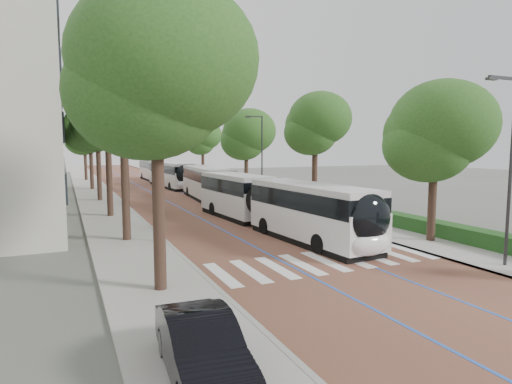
# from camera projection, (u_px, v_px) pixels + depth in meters

# --- Properties ---
(ground) EXTENTS (160.00, 160.00, 0.00)m
(ground) POSITION_uv_depth(u_px,v_px,m) (334.00, 268.00, 18.53)
(ground) COLOR #51544C
(ground) RESTS_ON ground
(road) EXTENTS (11.00, 140.00, 0.02)m
(road) POSITION_uv_depth(u_px,v_px,m) (155.00, 187.00, 54.81)
(road) COLOR brown
(road) RESTS_ON ground
(sidewalk_left) EXTENTS (4.00, 140.00, 0.12)m
(sidewalk_left) POSITION_uv_depth(u_px,v_px,m) (92.00, 189.00, 51.74)
(sidewalk_left) COLOR #989590
(sidewalk_left) RESTS_ON ground
(sidewalk_right) EXTENTS (4.00, 140.00, 0.12)m
(sidewalk_right) POSITION_uv_depth(u_px,v_px,m) (211.00, 185.00, 57.86)
(sidewalk_right) COLOR #989590
(sidewalk_right) RESTS_ON ground
(kerb_left) EXTENTS (0.20, 140.00, 0.14)m
(kerb_left) POSITION_uv_depth(u_px,v_px,m) (109.00, 189.00, 52.52)
(kerb_left) COLOR gray
(kerb_left) RESTS_ON ground
(kerb_right) EXTENTS (0.20, 140.00, 0.14)m
(kerb_right) POSITION_uv_depth(u_px,v_px,m) (197.00, 185.00, 57.08)
(kerb_right) COLOR gray
(kerb_right) RESTS_ON ground
(zebra_crossing) EXTENTS (10.55, 3.60, 0.01)m
(zebra_crossing) POSITION_uv_depth(u_px,v_px,m) (325.00, 261.00, 19.52)
(zebra_crossing) COLOR silver
(zebra_crossing) RESTS_ON ground
(lane_line_left) EXTENTS (0.12, 126.00, 0.01)m
(lane_line_left) POSITION_uv_depth(u_px,v_px,m) (142.00, 188.00, 54.15)
(lane_line_left) COLOR blue
(lane_line_left) RESTS_ON road
(lane_line_right) EXTENTS (0.12, 126.00, 0.01)m
(lane_line_right) POSITION_uv_depth(u_px,v_px,m) (167.00, 187.00, 55.46)
(lane_line_right) COLOR blue
(lane_line_right) RESTS_ON road
(hedge) EXTENTS (1.20, 14.00, 0.80)m
(hedge) POSITION_uv_depth(u_px,v_px,m) (481.00, 238.00, 22.18)
(hedge) COLOR #1D4618
(hedge) RESTS_ON sidewalk_right
(streetlight_near) EXTENTS (1.82, 0.20, 8.00)m
(streetlight_near) POSITION_uv_depth(u_px,v_px,m) (509.00, 157.00, 17.99)
(streetlight_near) COLOR #2B2B2E
(streetlight_near) RESTS_ON sidewalk_right
(streetlight_far) EXTENTS (1.82, 0.20, 8.00)m
(streetlight_far) POSITION_uv_depth(u_px,v_px,m) (260.00, 151.00, 40.66)
(streetlight_far) COLOR #2B2B2E
(streetlight_far) RESTS_ON sidewalk_right
(lamp_post_left) EXTENTS (0.14, 0.14, 8.00)m
(lamp_post_left) POSITION_uv_depth(u_px,v_px,m) (154.00, 167.00, 22.86)
(lamp_post_left) COLOR #2B2B2E
(lamp_post_left) RESTS_ON sidewalk_left
(trees_left) EXTENTS (6.46, 61.32, 10.32)m
(trees_left) POSITION_uv_depth(u_px,v_px,m) (99.00, 125.00, 38.53)
(trees_left) COLOR black
(trees_left) RESTS_ON ground
(trees_right) EXTENTS (5.77, 47.21, 8.94)m
(trees_right) POSITION_uv_depth(u_px,v_px,m) (277.00, 136.00, 39.69)
(trees_right) COLOR black
(trees_right) RESTS_ON ground
(lead_bus) EXTENTS (3.80, 18.53, 3.20)m
(lead_bus) POSITION_uv_depth(u_px,v_px,m) (275.00, 205.00, 26.64)
(lead_bus) COLOR black
(lead_bus) RESTS_ON ground
(bus_queued_0) EXTENTS (3.33, 12.54, 3.20)m
(bus_queued_0) POSITION_uv_depth(u_px,v_px,m) (209.00, 184.00, 41.26)
(bus_queued_0) COLOR silver
(bus_queued_0) RESTS_ON ground
(bus_queued_1) EXTENTS (3.26, 12.53, 3.20)m
(bus_queued_1) POSITION_uv_depth(u_px,v_px,m) (172.00, 175.00, 54.12)
(bus_queued_1) COLOR silver
(bus_queued_1) RESTS_ON ground
(bus_queued_2) EXTENTS (2.57, 12.40, 3.20)m
(bus_queued_2) POSITION_uv_depth(u_px,v_px,m) (155.00, 170.00, 65.01)
(bus_queued_2) COLOR silver
(bus_queued_2) RESTS_ON ground
(parked_car) EXTENTS (1.76, 4.40, 1.42)m
(parked_car) POSITION_uv_depth(u_px,v_px,m) (202.00, 347.00, 9.43)
(parked_car) COLOR black
(parked_car) RESTS_ON sidewalk_left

